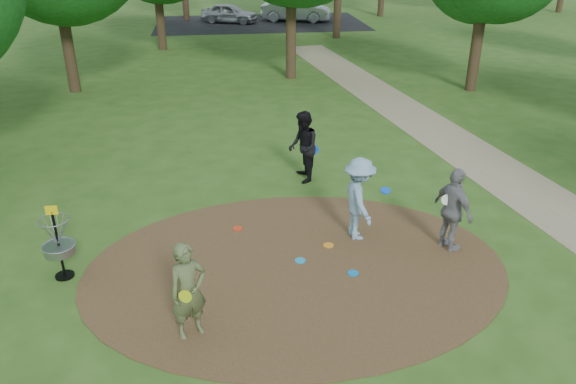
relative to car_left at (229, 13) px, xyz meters
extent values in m
plane|color=#2D5119|center=(0.06, -30.35, -0.64)|extent=(100.00, 100.00, 0.00)
cylinder|color=#47301C|center=(0.06, -30.35, -0.63)|extent=(8.40, 8.40, 0.02)
cube|color=#8C7A5B|center=(6.56, -28.35, -0.64)|extent=(7.55, 39.89, 0.01)
cube|color=black|center=(2.06, -0.35, -0.64)|extent=(14.00, 8.00, 0.01)
imported|color=#556037|center=(-1.96, -32.08, 0.22)|extent=(0.74, 0.64, 1.72)
cylinder|color=#C5D818|center=(-2.00, -32.28, 0.26)|extent=(0.22, 0.11, 0.22)
imported|color=#80A4BF|center=(1.55, -29.32, 0.28)|extent=(0.78, 1.24, 1.84)
cylinder|color=blue|center=(2.13, -29.30, 0.43)|extent=(0.22, 0.22, 0.08)
imported|color=black|center=(0.85, -26.21, 0.30)|extent=(0.73, 0.93, 1.88)
cylinder|color=blue|center=(1.17, -26.19, 0.19)|extent=(0.23, 0.12, 0.22)
imported|color=gray|center=(3.34, -30.06, 0.27)|extent=(0.75, 1.15, 1.82)
cylinder|color=white|center=(3.16, -30.07, 0.52)|extent=(0.22, 0.06, 0.22)
cylinder|color=#1A94D7|center=(0.17, -30.15, -0.61)|extent=(0.22, 0.22, 0.02)
cylinder|color=#0C76CC|center=(1.12, -30.73, -0.61)|extent=(0.22, 0.22, 0.02)
cylinder|color=red|center=(-1.02, -28.65, -0.61)|extent=(0.22, 0.22, 0.02)
imported|color=#999CA0|center=(0.00, 0.00, 0.00)|extent=(4.07, 2.84, 1.29)
imported|color=#A8ACB0|center=(4.57, 0.11, 0.13)|extent=(4.95, 2.94, 1.54)
cylinder|color=orange|center=(0.86, -29.64, -0.61)|extent=(0.22, 0.22, 0.02)
cylinder|color=black|center=(-4.44, -30.05, 0.03)|extent=(0.05, 0.05, 1.35)
cylinder|color=black|center=(-4.44, -30.05, -0.62)|extent=(0.36, 0.36, 0.04)
cylinder|color=gray|center=(-4.44, -30.05, -0.02)|extent=(0.60, 0.60, 0.16)
torus|color=gray|center=(-4.44, -30.05, 0.06)|extent=(0.63, 0.63, 0.03)
torus|color=gray|center=(-4.44, -30.05, 0.61)|extent=(0.58, 0.58, 0.02)
cube|color=yellow|center=(-4.44, -30.05, 0.81)|extent=(0.22, 0.02, 0.18)
cylinder|color=#332316|center=(-6.94, -16.35, 1.26)|extent=(0.44, 0.44, 3.80)
cylinder|color=#332316|center=(2.06, -15.35, 1.45)|extent=(0.44, 0.44, 4.18)
cylinder|color=#332316|center=(9.06, -18.35, 1.16)|extent=(0.44, 0.44, 3.61)
cylinder|color=#332316|center=(-3.94, -8.35, 1.07)|extent=(0.44, 0.44, 3.42)
camera|label=1|loc=(-1.37, -39.65, 5.57)|focal=35.00mm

